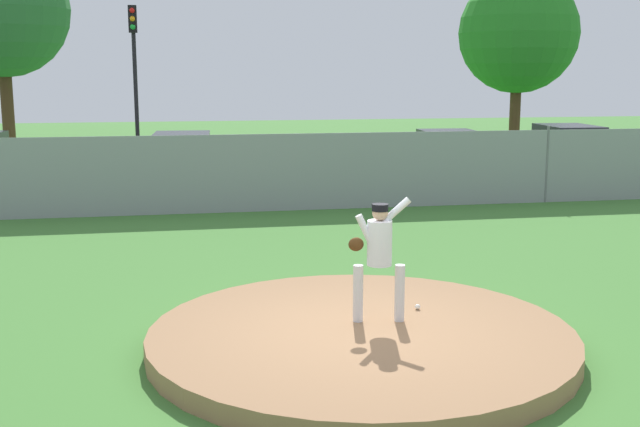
{
  "coord_description": "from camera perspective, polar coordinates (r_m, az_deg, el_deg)",
  "views": [
    {
      "loc": [
        -2.24,
        -9.23,
        3.47
      ],
      "look_at": [
        -0.05,
        2.59,
        1.27
      ],
      "focal_mm": 44.11,
      "sensor_mm": 36.0,
      "label": 1
    }
  ],
  "objects": [
    {
      "name": "parked_car_white",
      "position": [
        23.71,
        -9.95,
        3.69
      ],
      "size": [
        2.02,
        4.31,
        1.64
      ],
      "color": "silver",
      "rests_on": "ground_plane"
    },
    {
      "name": "asphalt_strip",
      "position": [
        24.09,
        -5.05,
        2.04
      ],
      "size": [
        44.0,
        7.0,
        0.01
      ],
      "primitive_type": "cube",
      "color": "#2B2B2D",
      "rests_on": "ground_plane"
    },
    {
      "name": "chainlink_fence",
      "position": [
        19.52,
        -3.82,
        2.96
      ],
      "size": [
        37.23,
        0.07,
        2.03
      ],
      "color": "gray",
      "rests_on": "ground_plane"
    },
    {
      "name": "pitchers_mound",
      "position": [
        10.07,
        3.01,
        -9.05
      ],
      "size": [
        5.39,
        5.39,
        0.25
      ],
      "primitive_type": "cylinder",
      "color": "#99704C",
      "rests_on": "ground_plane"
    },
    {
      "name": "baseball",
      "position": [
        10.88,
        7.09,
        -6.74
      ],
      "size": [
        0.07,
        0.07,
        0.07
      ],
      "primitive_type": "sphere",
      "color": "white",
      "rests_on": "pitchers_mound"
    },
    {
      "name": "parked_car_slate",
      "position": [
        26.7,
        17.51,
        4.17
      ],
      "size": [
        1.96,
        4.12,
        1.73
      ],
      "color": "slate",
      "rests_on": "ground_plane"
    },
    {
      "name": "pitcher_youth",
      "position": [
        10.1,
        4.27,
        -2.64
      ],
      "size": [
        0.81,
        0.32,
        1.64
      ],
      "color": "silver",
      "rests_on": "pitchers_mound"
    },
    {
      "name": "traffic_light_near",
      "position": [
        28.01,
        -13.31,
        10.73
      ],
      "size": [
        0.28,
        0.46,
        5.62
      ],
      "color": "black",
      "rests_on": "ground_plane"
    },
    {
      "name": "parked_car_charcoal",
      "position": [
        25.35,
        9.53,
        4.08
      ],
      "size": [
        2.11,
        4.76,
        1.57
      ],
      "color": "#232328",
      "rests_on": "ground_plane"
    },
    {
      "name": "ground_plane",
      "position": [
        15.78,
        -2.08,
        -2.35
      ],
      "size": [
        80.0,
        80.0,
        0.0
      ],
      "primitive_type": "plane",
      "color": "#427A33"
    },
    {
      "name": "tree_broad_left",
      "position": [
        34.62,
        -22.16,
        13.55
      ],
      "size": [
        5.39,
        5.39,
        8.57
      ],
      "color": "#4C331E",
      "rests_on": "ground_plane"
    },
    {
      "name": "traffic_cone_orange",
      "position": [
        25.19,
        -3.0,
        3.02
      ],
      "size": [
        0.4,
        0.4,
        0.55
      ],
      "color": "orange",
      "rests_on": "asphalt_strip"
    },
    {
      "name": "tree_tall_centre",
      "position": [
        36.17,
        14.2,
        12.54
      ],
      "size": [
        5.2,
        5.2,
        7.66
      ],
      "color": "#4C331E",
      "rests_on": "ground_plane"
    }
  ]
}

